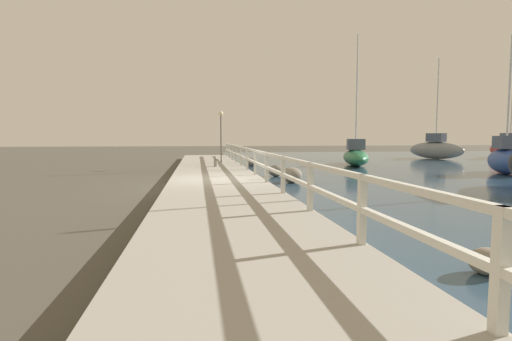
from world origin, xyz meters
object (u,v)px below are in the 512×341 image
Objects in this scene: dock_lamp at (221,124)px; sailboat_blue at (506,158)px; mooring_bollard at (216,162)px; sailboat_green at (355,156)px; sailboat_red at (510,149)px; sailboat_gray at (436,149)px.

dock_lamp is 14.29m from sailboat_blue.
mooring_bollard is 9.40m from sailboat_green.
mooring_bollard is 0.06× the size of sailboat_red.
sailboat_green is (8.20, 0.59, -1.84)m from dock_lamp.
sailboat_red is at bearing 71.33° from sailboat_blue.
sailboat_blue is 15.31m from sailboat_red.
sailboat_gray is (8.98, 5.78, 0.20)m from sailboat_green.
dock_lamp is at bearing 179.64° from sailboat_gray.
sailboat_gray is at bearing 49.75° from sailboat_green.
sailboat_red is at bearing -27.14° from sailboat_gray.
sailboat_green is at bearing -167.92° from sailboat_gray.
sailboat_blue is at bearing -11.39° from mooring_bollard.
sailboat_blue is (13.41, -2.70, 0.21)m from mooring_bollard.
sailboat_red is (23.54, 8.78, 0.28)m from mooring_bollard.
dock_lamp reaches higher than mooring_bollard.
dock_lamp is 0.37× the size of sailboat_green.
sailboat_red is (14.88, 5.11, 0.20)m from sailboat_green.
sailboat_blue is 12.86m from sailboat_gray.
sailboat_gray reaches higher than sailboat_blue.
sailboat_blue is 0.82× the size of sailboat_red.
sailboat_blue is 0.82× the size of sailboat_green.
sailboat_red is (23.08, 5.70, -1.63)m from dock_lamp.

